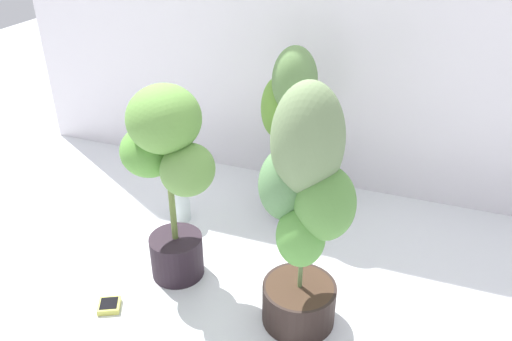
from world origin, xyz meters
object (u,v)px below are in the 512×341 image
at_px(potted_plant_front_right, 304,207).
at_px(potted_plant_back_center, 291,122).
at_px(hygrometer_box, 109,306).
at_px(nutrient_bottle, 179,198).
at_px(potted_plant_front_left, 168,165).

xyz_separation_m(potted_plant_front_right, potted_plant_back_center, (-0.25, 0.67, -0.02)).
distance_m(potted_plant_back_center, hygrometer_box, 1.07).
bearing_deg(nutrient_bottle, potted_plant_front_right, -31.54).
height_order(hygrometer_box, nutrient_bottle, nutrient_bottle).
bearing_deg(potted_plant_front_right, potted_plant_back_center, 110.12).
height_order(potted_plant_front_right, potted_plant_front_left, potted_plant_front_right).
xyz_separation_m(potted_plant_front_right, hygrometer_box, (-0.69, -0.19, -0.49)).
height_order(potted_plant_front_right, nutrient_bottle, potted_plant_front_right).
bearing_deg(potted_plant_front_left, potted_plant_front_right, -9.04).
xyz_separation_m(potted_plant_back_center, nutrient_bottle, (-0.46, -0.24, -0.35)).
distance_m(potted_plant_front_left, nutrient_bottle, 0.55).
relative_size(potted_plant_front_right, nutrient_bottle, 3.65).
bearing_deg(nutrient_bottle, hygrometer_box, -87.97).
bearing_deg(hygrometer_box, potted_plant_front_left, 125.76).
height_order(potted_plant_front_right, potted_plant_back_center, potted_plant_front_right).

